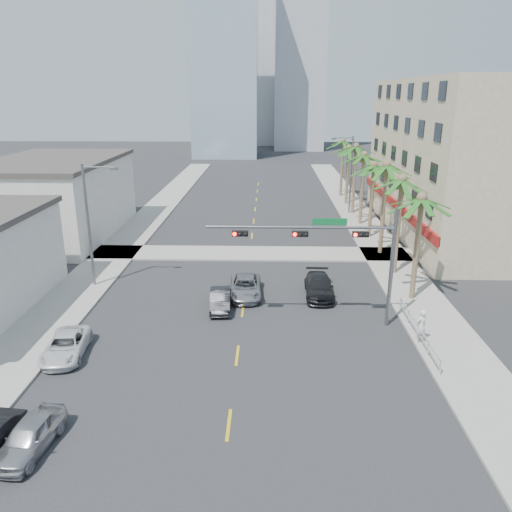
{
  "coord_description": "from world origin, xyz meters",
  "views": [
    {
      "loc": [
        1.64,
        -20.16,
        13.64
      ],
      "look_at": [
        0.85,
        10.81,
        3.5
      ],
      "focal_mm": 35.0,
      "sensor_mm": 36.0,
      "label": 1
    }
  ],
  "objects": [
    {
      "name": "sidewalk_left",
      "position": [
        -12.0,
        20.0,
        0.07
      ],
      "size": [
        4.0,
        120.0,
        0.15
      ],
      "primitive_type": "cube",
      "color": "gray",
      "rests_on": "ground"
    },
    {
      "name": "building_right",
      "position": [
        21.99,
        30.0,
        7.5
      ],
      "size": [
        15.25,
        28.0,
        15.0
      ],
      "color": "tan",
      "rests_on": "ground"
    },
    {
      "name": "car_lane_right",
      "position": [
        5.24,
        12.57,
        0.69
      ],
      "size": [
        2.02,
        4.78,
        1.37
      ],
      "primitive_type": "imported",
      "rotation": [
        0.0,
        0.0,
        -0.02
      ],
      "color": "black",
      "rests_on": "ground"
    },
    {
      "name": "streetlight_left",
      "position": [
        -11.0,
        14.0,
        5.06
      ],
      "size": [
        2.55,
        0.25,
        9.0
      ],
      "color": "slate",
      "rests_on": "ground"
    },
    {
      "name": "car_lane_center",
      "position": [
        0.06,
        12.46,
        0.66
      ],
      "size": [
        2.33,
        4.79,
        1.31
      ],
      "primitive_type": "imported",
      "rotation": [
        0.0,
        0.0,
        0.03
      ],
      "color": "#A5A4A9",
      "rests_on": "ground"
    },
    {
      "name": "traffic_signal_mast",
      "position": [
        5.78,
        7.95,
        5.06
      ],
      "size": [
        11.12,
        0.54,
        7.2
      ],
      "color": "slate",
      "rests_on": "ground"
    },
    {
      "name": "ground",
      "position": [
        0.0,
        0.0,
        0.0
      ],
      "size": [
        260.0,
        260.0,
        0.0
      ],
      "primitive_type": "plane",
      "color": "#262628",
      "rests_on": "ground"
    },
    {
      "name": "palm_tree_0",
      "position": [
        11.6,
        12.0,
        7.08
      ],
      "size": [
        4.8,
        4.8,
        7.8
      ],
      "color": "brown",
      "rests_on": "ground"
    },
    {
      "name": "tower_far_left",
      "position": [
        -8.0,
        95.0,
        24.0
      ],
      "size": [
        14.0,
        14.0,
        48.0
      ],
      "primitive_type": "cube",
      "color": "#99B2C6",
      "rests_on": "ground"
    },
    {
      "name": "palm_tree_3",
      "position": [
        11.6,
        27.6,
        7.08
      ],
      "size": [
        4.8,
        4.8,
        7.8
      ],
      "color": "brown",
      "rests_on": "ground"
    },
    {
      "name": "palm_tree_1",
      "position": [
        11.6,
        17.2,
        7.43
      ],
      "size": [
        4.8,
        4.8,
        8.16
      ],
      "color": "brown",
      "rests_on": "ground"
    },
    {
      "name": "guardrail",
      "position": [
        10.3,
        6.0,
        0.67
      ],
      "size": [
        0.08,
        8.08,
        1.0
      ],
      "color": "silver",
      "rests_on": "ground"
    },
    {
      "name": "streetlight_right",
      "position": [
        11.0,
        38.0,
        5.06
      ],
      "size": [
        2.55,
        0.25,
        9.0
      ],
      "color": "slate",
      "rests_on": "ground"
    },
    {
      "name": "building_left_far",
      "position": [
        -19.5,
        28.0,
        3.6
      ],
      "size": [
        11.0,
        18.0,
        7.2
      ],
      "primitive_type": "cube",
      "color": "beige",
      "rests_on": "ground"
    },
    {
      "name": "tower_far_center",
      "position": [
        -3.0,
        125.0,
        21.0
      ],
      "size": [
        16.0,
        16.0,
        42.0
      ],
      "primitive_type": "cube",
      "color": "#ADADB2",
      "rests_on": "ground"
    },
    {
      "name": "car_parked_near",
      "position": [
        -7.8,
        -3.78,
        0.66
      ],
      "size": [
        1.98,
        4.0,
        1.31
      ],
      "primitive_type": "imported",
      "rotation": [
        0.0,
        0.0,
        -0.11
      ],
      "color": "#B6B6BB",
      "rests_on": "ground"
    },
    {
      "name": "palm_tree_4",
      "position": [
        11.6,
        32.8,
        7.43
      ],
      "size": [
        4.8,
        4.8,
        8.16
      ],
      "color": "brown",
      "rests_on": "ground"
    },
    {
      "name": "tower_far_right",
      "position": [
        9.0,
        110.0,
        30.0
      ],
      "size": [
        12.0,
        12.0,
        60.0
      ],
      "primitive_type": "cube",
      "color": "#ADADB2",
      "rests_on": "ground"
    },
    {
      "name": "palm_tree_5",
      "position": [
        11.6,
        38.0,
        7.78
      ],
      "size": [
        4.8,
        4.8,
        8.52
      ],
      "color": "brown",
      "rests_on": "ground"
    },
    {
      "name": "pedestrian",
      "position": [
        10.3,
        5.54,
        1.14
      ],
      "size": [
        0.86,
        0.76,
        1.98
      ],
      "primitive_type": "imported",
      "rotation": [
        0.0,
        0.0,
        3.63
      ],
      "color": "white",
      "rests_on": "sidewalk_right"
    },
    {
      "name": "palm_tree_7",
      "position": [
        11.6,
        48.4,
        7.43
      ],
      "size": [
        4.8,
        4.8,
        8.16
      ],
      "color": "brown",
      "rests_on": "ground"
    },
    {
      "name": "palm_tree_2",
      "position": [
        11.6,
        22.4,
        7.78
      ],
      "size": [
        4.8,
        4.8,
        8.52
      ],
      "color": "brown",
      "rests_on": "ground"
    },
    {
      "name": "car_lane_left",
      "position": [
        -1.5,
        10.19,
        0.63
      ],
      "size": [
        1.61,
        3.89,
        1.25
      ],
      "primitive_type": "imported",
      "rotation": [
        0.0,
        0.0,
        0.08
      ],
      "color": "black",
      "rests_on": "ground"
    },
    {
      "name": "sidewalk_cross",
      "position": [
        0.0,
        22.0,
        0.07
      ],
      "size": [
        80.0,
        4.0,
        0.15
      ],
      "primitive_type": "cube",
      "color": "gray",
      "rests_on": "ground"
    },
    {
      "name": "car_parked_far",
      "position": [
        -9.29,
        3.73,
        0.6
      ],
      "size": [
        2.46,
        4.52,
        1.2
      ],
      "primitive_type": "imported",
      "rotation": [
        0.0,
        0.0,
        0.11
      ],
      "color": "white",
      "rests_on": "ground"
    },
    {
      "name": "palm_tree_6",
      "position": [
        11.6,
        43.2,
        7.08
      ],
      "size": [
        4.8,
        4.8,
        7.8
      ],
      "color": "brown",
      "rests_on": "ground"
    },
    {
      "name": "sidewalk_right",
      "position": [
        12.0,
        20.0,
        0.07
      ],
      "size": [
        4.0,
        120.0,
        0.15
      ],
      "primitive_type": "cube",
      "color": "gray",
      "rests_on": "ground"
    }
  ]
}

